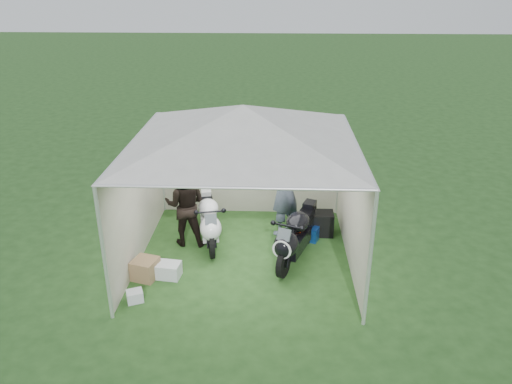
% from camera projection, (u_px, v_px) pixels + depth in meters
% --- Properties ---
extents(ground, '(80.00, 80.00, 0.00)m').
position_uv_depth(ground, '(245.00, 256.00, 9.76)').
color(ground, '#1F4118').
rests_on(ground, ground).
extents(canopy_tent, '(5.66, 5.66, 3.00)m').
position_uv_depth(canopy_tent, '(243.00, 128.00, 8.76)').
color(canopy_tent, silver).
rests_on(canopy_tent, ground).
extents(motorcycle_white, '(0.64, 1.86, 0.92)m').
position_uv_depth(motorcycle_white, '(209.00, 221.00, 10.02)').
color(motorcycle_white, black).
rests_on(motorcycle_white, ground).
extents(motorcycle_black, '(0.95, 1.88, 0.97)m').
position_uv_depth(motorcycle_black, '(295.00, 236.00, 9.38)').
color(motorcycle_black, black).
rests_on(motorcycle_black, ground).
extents(paddock_stand, '(0.45, 0.37, 0.29)m').
position_uv_depth(paddock_stand, '(308.00, 233.00, 10.29)').
color(paddock_stand, blue).
rests_on(paddock_stand, ground).
extents(person_dark_jacket, '(0.85, 0.67, 1.72)m').
position_uv_depth(person_dark_jacket, '(185.00, 205.00, 9.90)').
color(person_dark_jacket, black).
rests_on(person_dark_jacket, ground).
extents(person_blue_jacket, '(0.84, 0.85, 1.98)m').
position_uv_depth(person_blue_jacket, '(285.00, 190.00, 10.23)').
color(person_blue_jacket, slate).
rests_on(person_blue_jacket, ground).
extents(equipment_box, '(0.50, 0.40, 0.50)m').
position_uv_depth(equipment_box, '(321.00, 223.00, 10.48)').
color(equipment_box, black).
rests_on(equipment_box, ground).
extents(crate_0, '(0.45, 0.37, 0.28)m').
position_uv_depth(crate_0, '(169.00, 270.00, 9.03)').
color(crate_0, silver).
rests_on(crate_0, ground).
extents(crate_1, '(0.51, 0.51, 0.37)m').
position_uv_depth(crate_1, '(145.00, 269.00, 8.98)').
color(crate_1, olive).
rests_on(crate_1, ground).
extents(crate_2, '(0.33, 0.31, 0.19)m').
position_uv_depth(crate_2, '(135.00, 296.00, 8.37)').
color(crate_2, silver).
rests_on(crate_2, ground).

